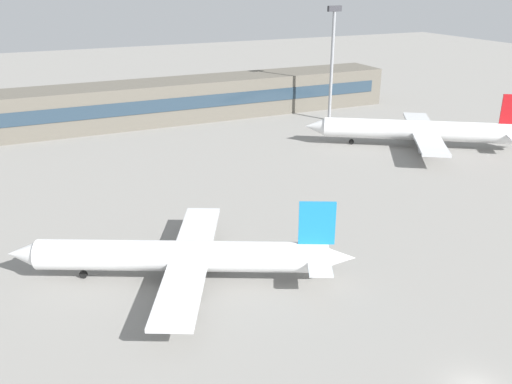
% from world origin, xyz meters
% --- Properties ---
extents(ground_plane, '(400.00, 400.00, 0.00)m').
position_xyz_m(ground_plane, '(0.00, 40.00, 0.00)').
color(ground_plane, gray).
extents(terminal_building, '(114.06, 12.13, 9.00)m').
position_xyz_m(terminal_building, '(0.00, 96.05, 4.50)').
color(terminal_building, '#5B564C').
rests_on(terminal_building, ground_plane).
extents(airplane_near, '(35.18, 25.43, 9.36)m').
position_xyz_m(airplane_near, '(-16.43, 26.71, 2.85)').
color(airplane_near, silver).
rests_on(airplane_near, ground_plane).
extents(airplane_mid, '(38.26, 27.99, 10.77)m').
position_xyz_m(airplane_mid, '(40.20, 55.56, 3.28)').
color(airplane_mid, silver).
rests_on(airplane_mid, ground_plane).
extents(floodlight_tower_west, '(3.20, 0.80, 25.10)m').
position_xyz_m(floodlight_tower_west, '(36.13, 80.88, 14.56)').
color(floodlight_tower_west, gray).
rests_on(floodlight_tower_west, ground_plane).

